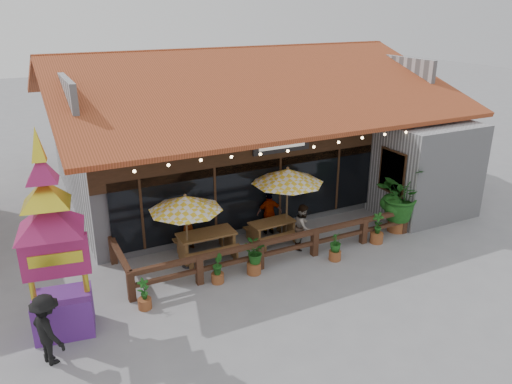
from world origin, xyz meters
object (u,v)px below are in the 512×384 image
picnic_table_right (272,228)px  pedestrian (48,330)px  tropical_plant (400,195)px  picnic_table_left (207,241)px  umbrella_left (185,203)px  thai_sign_tower (50,223)px  umbrella_right (288,176)px

picnic_table_right → pedestrian: 8.16m
tropical_plant → pedestrian: (-11.96, -1.94, -0.52)m
picnic_table_left → pedestrian: size_ratio=1.06×
picnic_table_left → picnic_table_right: picnic_table_left is taller
pedestrian → tropical_plant: bearing=-103.8°
picnic_table_left → picnic_table_right: (2.45, 0.10, -0.09)m
umbrella_left → tropical_plant: bearing=-6.9°
umbrella_left → thai_sign_tower: size_ratio=0.50×
picnic_table_right → pedestrian: (-7.49, -3.21, 0.36)m
picnic_table_right → tropical_plant: (4.47, -1.27, 0.88)m
umbrella_right → tropical_plant: 4.19m
tropical_plant → picnic_table_right: bearing=164.1°
thai_sign_tower → tropical_plant: thai_sign_tower is taller
tropical_plant → pedestrian: tropical_plant is taller
umbrella_right → picnic_table_left: umbrella_right is taller
picnic_table_left → picnic_table_right: bearing=2.2°
umbrella_right → tropical_plant: (3.89, -1.29, -0.91)m
picnic_table_right → pedestrian: size_ratio=0.94×
umbrella_right → picnic_table_left: (-3.03, -0.11, -1.71)m
umbrella_right → tropical_plant: bearing=-18.3°
umbrella_right → picnic_table_right: umbrella_right is taller
umbrella_left → picnic_table_right: bearing=6.1°
umbrella_left → picnic_table_right: umbrella_left is taller
umbrella_left → pedestrian: (-4.32, -2.87, -1.25)m
picnic_table_left → pedestrian: bearing=-148.3°
umbrella_right → tropical_plant: size_ratio=1.34×
thai_sign_tower → pedestrian: bearing=-112.1°
umbrella_left → pedestrian: 5.33m
picnic_table_right → thai_sign_tower: thai_sign_tower is taller
picnic_table_left → tropical_plant: bearing=-9.7°
picnic_table_left → tropical_plant: tropical_plant is taller
picnic_table_right → umbrella_left: bearing=-173.9°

